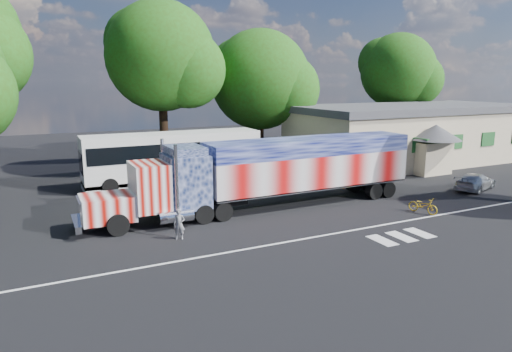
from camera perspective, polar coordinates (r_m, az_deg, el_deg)
name	(u,v)px	position (r m, az deg, el deg)	size (l,w,h in m)	color
ground	(281,221)	(24.67, 3.09, -5.61)	(100.00, 100.00, 0.00)	black
lane_markings	(350,237)	(22.60, 11.65, -7.50)	(30.00, 2.67, 0.01)	silver
semi_truck	(274,171)	(26.67, 2.22, 0.64)	(20.19, 3.19, 4.30)	black
coach_bus	(174,157)	(33.71, -10.24, 2.31)	(12.73, 2.96, 3.70)	silver
hall_building	(412,133)	(44.70, 18.88, 5.09)	(22.40, 12.80, 5.20)	beige
parked_car	(475,182)	(34.77, 25.71, -0.64)	(1.63, 4.00, 1.16)	#A3A6A8
woman	(179,224)	(21.98, -9.58, -5.96)	(0.54, 0.35, 1.48)	slate
bicycle	(423,205)	(27.59, 20.15, -3.47)	(0.60, 1.73, 0.91)	gold
tree_ne_a	(262,80)	(43.21, 0.74, 11.89)	(9.67, 9.21, 12.07)	black
tree_n_mid	(163,57)	(38.70, -11.56, 14.37)	(9.28, 8.84, 13.74)	black
tree_far_ne	(399,71)	(53.44, 17.47, 12.37)	(8.51, 8.10, 12.48)	black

